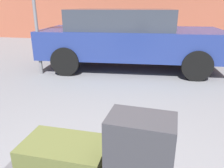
% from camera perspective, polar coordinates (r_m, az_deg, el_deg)
% --- Properties ---
extents(duffel_bag_olive_front_right, '(0.57, 0.36, 0.32)m').
position_cam_1_polar(duffel_bag_olive_front_right, '(1.64, -11.90, -19.19)').
color(duffel_bag_olive_front_right, '#4C5128').
rests_on(duffel_bag_olive_front_right, luggage_cart).
extents(suitcase_charcoal_center, '(0.38, 0.27, 0.62)m').
position_cam_1_polar(suitcase_charcoal_center, '(1.35, 7.05, -20.28)').
color(suitcase_charcoal_center, '#2D2D33').
rests_on(suitcase_charcoal_center, luggage_cart).
extents(parked_car, '(4.41, 2.15, 1.42)m').
position_cam_1_polar(parked_car, '(5.58, 4.34, 11.93)').
color(parked_car, navy).
rests_on(parked_car, ground_plane).
extents(bollard_kerb_near, '(0.22, 0.22, 0.57)m').
position_cam_1_polar(bollard_kerb_near, '(7.30, 25.84, 8.10)').
color(bollard_kerb_near, '#383838').
rests_on(bollard_kerb_near, ground_plane).
extents(no_parking_sign, '(0.50, 0.07, 2.46)m').
position_cam_1_polar(no_parking_sign, '(5.22, -19.47, 18.72)').
color(no_parking_sign, slate).
rests_on(no_parking_sign, ground_plane).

